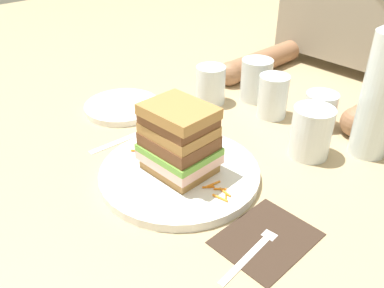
% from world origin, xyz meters
% --- Properties ---
extents(ground_plane, '(3.00, 3.00, 0.00)m').
position_xyz_m(ground_plane, '(0.00, 0.00, 0.00)').
color(ground_plane, tan).
extents(main_plate, '(0.28, 0.28, 0.02)m').
position_xyz_m(main_plate, '(0.01, -0.01, 0.01)').
color(main_plate, white).
rests_on(main_plate, ground_plane).
extents(sandwich, '(0.12, 0.10, 0.13)m').
position_xyz_m(sandwich, '(0.01, -0.01, 0.08)').
color(sandwich, '#A87A42').
rests_on(sandwich, main_plate).
extents(carrot_shred_0, '(0.01, 0.03, 0.00)m').
position_xyz_m(carrot_shred_0, '(-0.08, -0.00, 0.02)').
color(carrot_shred_0, orange).
rests_on(carrot_shred_0, main_plate).
extents(carrot_shred_1, '(0.01, 0.02, 0.00)m').
position_xyz_m(carrot_shred_1, '(-0.07, -0.02, 0.02)').
color(carrot_shred_1, orange).
rests_on(carrot_shred_1, main_plate).
extents(carrot_shred_2, '(0.01, 0.02, 0.00)m').
position_xyz_m(carrot_shred_2, '(-0.10, -0.01, 0.02)').
color(carrot_shred_2, orange).
rests_on(carrot_shred_2, main_plate).
extents(carrot_shred_3, '(0.03, 0.02, 0.00)m').
position_xyz_m(carrot_shred_3, '(-0.09, -0.03, 0.02)').
color(carrot_shred_3, orange).
rests_on(carrot_shred_3, main_plate).
extents(carrot_shred_4, '(0.02, 0.02, 0.00)m').
position_xyz_m(carrot_shred_4, '(-0.08, -0.03, 0.02)').
color(carrot_shred_4, orange).
rests_on(carrot_shred_4, main_plate).
extents(carrot_shred_5, '(0.01, 0.03, 0.00)m').
position_xyz_m(carrot_shred_5, '(0.08, -0.00, 0.02)').
color(carrot_shred_5, orange).
rests_on(carrot_shred_5, main_plate).
extents(carrot_shred_6, '(0.02, 0.02, 0.00)m').
position_xyz_m(carrot_shred_6, '(0.11, -0.01, 0.02)').
color(carrot_shred_6, orange).
rests_on(carrot_shred_6, main_plate).
extents(carrot_shred_7, '(0.02, 0.02, 0.00)m').
position_xyz_m(carrot_shred_7, '(0.08, -0.01, 0.02)').
color(carrot_shred_7, orange).
rests_on(carrot_shred_7, main_plate).
extents(carrot_shred_8, '(0.03, 0.01, 0.00)m').
position_xyz_m(carrot_shred_8, '(0.11, -0.00, 0.02)').
color(carrot_shred_8, orange).
rests_on(carrot_shred_8, main_plate).
extents(carrot_shred_9, '(0.03, 0.01, 0.00)m').
position_xyz_m(carrot_shred_9, '(0.11, -0.02, 0.02)').
color(carrot_shred_9, orange).
rests_on(carrot_shred_9, main_plate).
extents(carrot_shred_10, '(0.02, 0.02, 0.00)m').
position_xyz_m(carrot_shred_10, '(0.10, -0.00, 0.02)').
color(carrot_shred_10, orange).
rests_on(carrot_shred_10, main_plate).
extents(napkin_dark, '(0.11, 0.14, 0.00)m').
position_xyz_m(napkin_dark, '(0.21, -0.02, 0.00)').
color(napkin_dark, '#38281E').
rests_on(napkin_dark, ground_plane).
extents(fork, '(0.03, 0.17, 0.00)m').
position_xyz_m(fork, '(0.21, -0.04, 0.00)').
color(fork, silver).
rests_on(fork, napkin_dark).
extents(knife, '(0.02, 0.20, 0.00)m').
position_xyz_m(knife, '(-0.16, 0.00, 0.00)').
color(knife, silver).
rests_on(knife, ground_plane).
extents(juice_glass, '(0.08, 0.08, 0.10)m').
position_xyz_m(juice_glass, '(0.12, 0.22, 0.04)').
color(juice_glass, white).
rests_on(juice_glass, ground_plane).
extents(water_bottle, '(0.07, 0.07, 0.30)m').
position_xyz_m(water_bottle, '(0.19, 0.31, 0.14)').
color(water_bottle, silver).
rests_on(water_bottle, ground_plane).
extents(empty_tumbler_0, '(0.07, 0.07, 0.10)m').
position_xyz_m(empty_tumbler_0, '(-0.11, 0.33, 0.05)').
color(empty_tumbler_0, silver).
rests_on(empty_tumbler_0, ground_plane).
extents(empty_tumbler_1, '(0.07, 0.07, 0.07)m').
position_xyz_m(empty_tumbler_1, '(0.07, 0.33, 0.04)').
color(empty_tumbler_1, silver).
rests_on(empty_tumbler_1, ground_plane).
extents(empty_tumbler_2, '(0.07, 0.07, 0.10)m').
position_xyz_m(empty_tumbler_2, '(-0.03, 0.29, 0.05)').
color(empty_tumbler_2, silver).
rests_on(empty_tumbler_2, ground_plane).
extents(empty_tumbler_3, '(0.07, 0.07, 0.09)m').
position_xyz_m(empty_tumbler_3, '(-0.17, 0.24, 0.04)').
color(empty_tumbler_3, silver).
rests_on(empty_tumbler_3, ground_plane).
extents(side_plate, '(0.17, 0.17, 0.01)m').
position_xyz_m(side_plate, '(-0.28, 0.06, 0.01)').
color(side_plate, white).
rests_on(side_plate, ground_plane).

